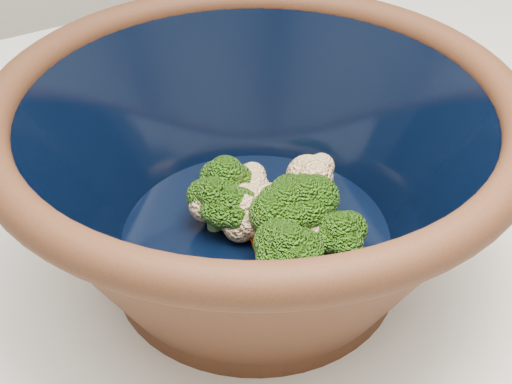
{
  "coord_description": "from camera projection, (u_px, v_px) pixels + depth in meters",
  "views": [
    {
      "loc": [
        -0.19,
        -0.22,
        1.27
      ],
      "look_at": [
        0.02,
        0.11,
        0.97
      ],
      "focal_mm": 50.0,
      "sensor_mm": 36.0,
      "label": 1
    }
  ],
  "objects": [
    {
      "name": "mixing_bowl",
      "position": [
        256.0,
        175.0,
        0.49
      ],
      "size": [
        0.36,
        0.36,
        0.15
      ],
      "rotation": [
        0.0,
        0.0,
        0.08
      ],
      "color": "black",
      "rests_on": "counter"
    },
    {
      "name": "vegetable_pile",
      "position": [
        269.0,
        209.0,
        0.5
      ],
      "size": [
        0.12,
        0.15,
        0.05
      ],
      "color": "#608442",
      "rests_on": "mixing_bowl"
    }
  ]
}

